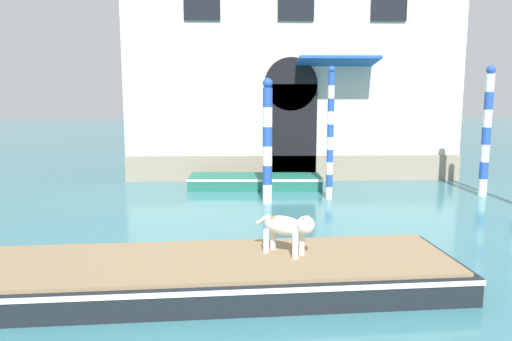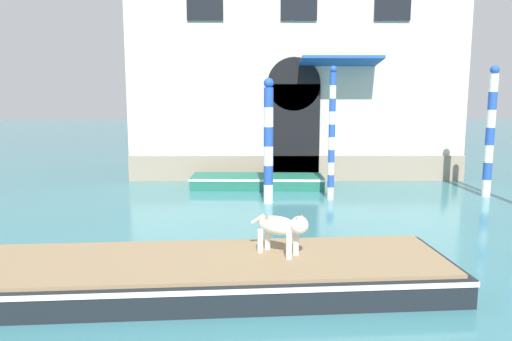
{
  "view_description": "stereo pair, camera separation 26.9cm",
  "coord_description": "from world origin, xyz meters",
  "px_view_note": "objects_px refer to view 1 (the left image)",
  "views": [
    {
      "loc": [
        -2.3,
        -1.49,
        3.28
      ],
      "look_at": [
        -1.91,
        11.7,
        1.2
      ],
      "focal_mm": 35.0,
      "sensor_mm": 36.0,
      "label": 1
    },
    {
      "loc": [
        -2.03,
        -1.5,
        3.28
      ],
      "look_at": [
        -1.91,
        11.7,
        1.2
      ],
      "focal_mm": 35.0,
      "sensor_mm": 36.0,
      "label": 2
    }
  ],
  "objects_px": {
    "boat_foreground": "(203,273)",
    "mooring_pole_0": "(330,133)",
    "boat_moored_near_palazzo": "(255,181)",
    "mooring_pole_3": "(487,131)",
    "mooring_pole_1": "(268,141)",
    "dog_on_deck": "(288,227)"
  },
  "relations": [
    {
      "from": "boat_moored_near_palazzo",
      "to": "mooring_pole_1",
      "type": "bearing_deg",
      "value": -81.05
    },
    {
      "from": "boat_moored_near_palazzo",
      "to": "mooring_pole_3",
      "type": "xyz_separation_m",
      "value": [
        7.23,
        -1.56,
        1.84
      ]
    },
    {
      "from": "mooring_pole_1",
      "to": "mooring_pole_3",
      "type": "relative_size",
      "value": 0.9
    },
    {
      "from": "mooring_pole_0",
      "to": "boat_moored_near_palazzo",
      "type": "bearing_deg",
      "value": 139.29
    },
    {
      "from": "dog_on_deck",
      "to": "mooring_pole_3",
      "type": "xyz_separation_m",
      "value": [
        6.91,
        7.21,
        1.06
      ]
    },
    {
      "from": "boat_foreground",
      "to": "mooring_pole_0",
      "type": "distance_m",
      "value": 8.01
    },
    {
      "from": "mooring_pole_0",
      "to": "mooring_pole_3",
      "type": "xyz_separation_m",
      "value": [
        4.99,
        0.36,
        0.03
      ]
    },
    {
      "from": "mooring_pole_0",
      "to": "dog_on_deck",
      "type": "bearing_deg",
      "value": -105.62
    },
    {
      "from": "boat_foreground",
      "to": "mooring_pole_0",
      "type": "bearing_deg",
      "value": 60.62
    },
    {
      "from": "mooring_pole_0",
      "to": "mooring_pole_1",
      "type": "relative_size",
      "value": 1.1
    },
    {
      "from": "mooring_pole_3",
      "to": "boat_foreground",
      "type": "bearing_deg",
      "value": -138.37
    },
    {
      "from": "boat_moored_near_palazzo",
      "to": "mooring_pole_3",
      "type": "bearing_deg",
      "value": -10.26
    },
    {
      "from": "mooring_pole_1",
      "to": "boat_moored_near_palazzo",
      "type": "bearing_deg",
      "value": 97.03
    },
    {
      "from": "boat_foreground",
      "to": "mooring_pole_0",
      "type": "relative_size",
      "value": 2.16
    },
    {
      "from": "boat_foreground",
      "to": "mooring_pole_0",
      "type": "height_order",
      "value": "mooring_pole_0"
    },
    {
      "from": "mooring_pole_1",
      "to": "mooring_pole_3",
      "type": "distance_m",
      "value": 6.99
    },
    {
      "from": "boat_foreground",
      "to": "mooring_pole_1",
      "type": "xyz_separation_m",
      "value": [
        1.42,
        6.55,
        1.59
      ]
    },
    {
      "from": "mooring_pole_0",
      "to": "mooring_pole_3",
      "type": "height_order",
      "value": "mooring_pole_3"
    },
    {
      "from": "boat_moored_near_palazzo",
      "to": "mooring_pole_3",
      "type": "height_order",
      "value": "mooring_pole_3"
    },
    {
      "from": "mooring_pole_0",
      "to": "mooring_pole_1",
      "type": "xyz_separation_m",
      "value": [
        -1.94,
        -0.51,
        -0.18
      ]
    },
    {
      "from": "boat_moored_near_palazzo",
      "to": "mooring_pole_0",
      "type": "height_order",
      "value": "mooring_pole_0"
    },
    {
      "from": "mooring_pole_3",
      "to": "mooring_pole_0",
      "type": "bearing_deg",
      "value": -175.83
    }
  ]
}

